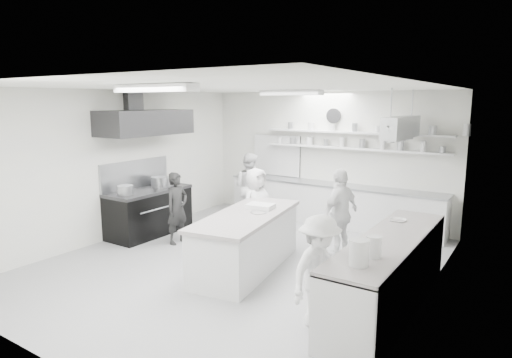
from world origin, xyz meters
The scene contains 27 objects.
floor centered at (0.00, 0.00, -0.01)m, with size 6.00×7.00×0.02m, color #A2A2A2.
ceiling centered at (0.00, 0.00, 3.01)m, with size 6.00×7.00×0.02m, color white.
wall_back centered at (0.00, 3.50, 1.50)m, with size 6.00×0.04×3.00m, color silver.
wall_front centered at (0.00, -3.50, 1.50)m, with size 6.00×0.04×3.00m, color silver.
wall_left centered at (-3.00, 0.00, 1.50)m, with size 0.04×7.00×3.00m, color silver.
wall_right centered at (3.00, 0.00, 1.50)m, with size 0.04×7.00×3.00m, color silver.
stove centered at (-2.60, 0.40, 0.45)m, with size 0.80×1.80×0.90m, color black.
exhaust_hood centered at (-2.60, 0.40, 2.35)m, with size 0.85×2.00×0.50m, color #2C2C2E.
back_counter centered at (0.30, 3.20, 0.46)m, with size 5.00×0.60×0.92m, color silver.
shelf_lower centered at (0.70, 3.37, 1.75)m, with size 4.20×0.26×0.04m, color silver.
shelf_upper centered at (0.70, 3.37, 2.10)m, with size 4.20×0.26×0.04m, color silver.
pass_through_window centered at (-1.30, 3.48, 1.45)m, with size 1.30×0.04×1.00m, color black.
wall_clock centered at (0.20, 3.46, 2.45)m, with size 0.32×0.32×0.05m, color white.
right_counter centered at (2.65, -0.20, 0.47)m, with size 0.74×3.30×0.94m, color silver.
pot_rack centered at (2.00, 2.40, 2.30)m, with size 0.30×1.60×0.40m, color #97999E.
light_fixture_front centered at (0.00, -1.80, 2.94)m, with size 1.30×0.25×0.10m, color silver.
light_fixture_rear centered at (0.00, 1.80, 2.94)m, with size 1.30×0.25×0.10m, color silver.
prep_island centered at (0.25, -0.11, 0.45)m, with size 0.91×2.44×0.90m, color silver.
stove_pot centered at (-2.60, 0.73, 1.04)m, with size 0.36×0.36×0.27m, color #97999E.
cook_stove centered at (-1.66, 0.27, 0.71)m, with size 0.52×0.34×1.42m, color black.
cook_back centered at (-1.44, 2.46, 0.80)m, with size 0.78×0.61×1.60m, color silver.
cook_island_left centered at (-0.38, 1.13, 0.75)m, with size 0.73×0.48×1.50m, color silver.
cook_island_right centered at (1.33, 1.27, 0.81)m, with size 0.95×0.39×1.62m, color silver.
cook_right centered at (2.08, -1.20, 0.72)m, with size 0.93×0.53×1.43m, color silver.
bowl_island_a centered at (0.38, 0.06, 0.93)m, with size 0.25×0.25×0.06m, color #97999E.
bowl_island_b centered at (0.28, 0.24, 0.93)m, with size 0.21×0.21×0.06m, color silver.
bowl_right centered at (2.48, 0.73, 0.97)m, with size 0.25×0.25×0.06m, color silver.
Camera 1 is at (4.25, -5.88, 2.77)m, focal length 30.86 mm.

